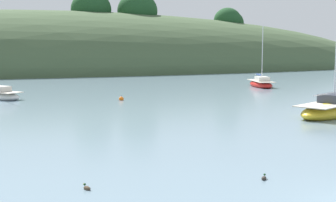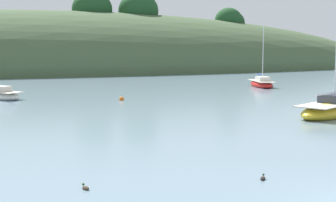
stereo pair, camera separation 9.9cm
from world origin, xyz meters
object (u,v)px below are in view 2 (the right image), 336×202
sailboat_teal_outer (262,84)px  duck_lone_right (85,188)px  sailboat_red_portside (332,109)px  mooring_buoy_inner (122,99)px  duck_lone_left (263,178)px

sailboat_teal_outer → duck_lone_right: size_ratio=18.45×
sailboat_red_portside → mooring_buoy_inner: sailboat_red_portside is taller
sailboat_teal_outer → duck_lone_left: 41.29m
sailboat_red_portside → duck_lone_right: sailboat_red_portside is taller
sailboat_red_portside → mooring_buoy_inner: 18.78m
sailboat_red_portside → mooring_buoy_inner: bearing=128.8°
duck_lone_left → sailboat_teal_outer: bearing=58.8°
mooring_buoy_inner → duck_lone_right: 27.45m
mooring_buoy_inner → sailboat_red_portside: bearing=-51.2°
sailboat_teal_outer → duck_lone_left: size_ratio=20.31×
sailboat_teal_outer → mooring_buoy_inner: (-19.71, -8.05, -0.26)m
mooring_buoy_inner → duck_lone_left: mooring_buoy_inner is taller
duck_lone_right → duck_lone_left: size_ratio=1.10×
sailboat_teal_outer → duck_lone_right: sailboat_teal_outer is taller
sailboat_teal_outer → duck_lone_left: (-21.37, -35.33, -0.33)m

